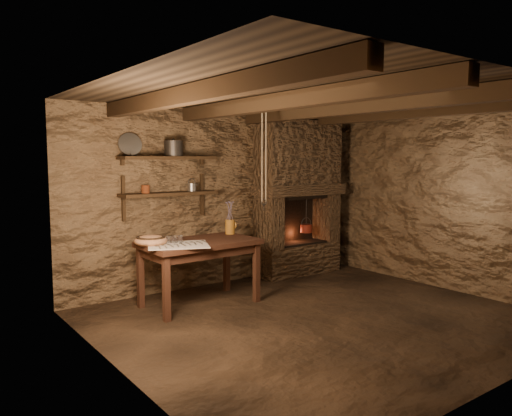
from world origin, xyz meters
TOP-DOWN VIEW (x-y plane):
  - floor at (0.00, 0.00)m, footprint 4.50×4.50m
  - back_wall at (0.00, 2.00)m, footprint 4.50×0.04m
  - front_wall at (0.00, -2.00)m, footprint 4.50×0.04m
  - left_wall at (-2.25, 0.00)m, footprint 0.04×4.00m
  - right_wall at (2.25, 0.00)m, footprint 0.04×4.00m
  - ceiling at (0.00, 0.00)m, footprint 4.50×4.00m
  - beam_far_left at (-1.50, 0.00)m, footprint 0.14×3.95m
  - beam_mid_left at (-0.50, 0.00)m, footprint 0.14×3.95m
  - beam_mid_right at (0.50, 0.00)m, footprint 0.14×3.95m
  - beam_far_right at (1.50, 0.00)m, footprint 0.14×3.95m
  - shelf_lower at (-0.85, 1.84)m, footprint 1.25×0.30m
  - shelf_upper at (-0.85, 1.84)m, footprint 1.25×0.30m
  - hearth at (1.25, 1.77)m, footprint 1.43×0.51m
  - work_table at (-0.77, 1.24)m, footprint 1.37×0.80m
  - linen_cloth at (-1.12, 1.10)m, footprint 0.82×0.76m
  - pewter_cutlery_row at (-1.12, 1.08)m, footprint 0.59×0.42m
  - drinking_glasses at (-1.10, 1.23)m, footprint 0.21×0.06m
  - stoneware_jug at (-0.19, 1.46)m, footprint 0.16×0.16m
  - wooden_bowl at (-1.35, 1.33)m, footprint 0.42×0.42m
  - iron_stockpot at (-0.78, 1.84)m, footprint 0.27×0.27m
  - tin_pan at (-1.31, 1.94)m, footprint 0.30×0.17m
  - small_kettle at (-0.52, 1.84)m, footprint 0.16×0.13m
  - rusty_tin at (-1.17, 1.84)m, footprint 0.12×0.12m
  - red_pot at (1.37, 1.72)m, footprint 0.20×0.20m
  - hanging_ropes at (0.05, 1.05)m, footprint 0.08×0.08m

SIDE VIEW (x-z plane):
  - floor at x=0.00m, z-range 0.00..0.00m
  - work_table at x=-0.77m, z-range 0.03..0.80m
  - red_pot at x=1.37m, z-range 0.42..0.96m
  - linen_cloth at x=-1.12m, z-range 0.77..0.78m
  - pewter_cutlery_row at x=-1.12m, z-range 0.78..0.79m
  - wooden_bowl at x=-1.35m, z-range 0.75..0.89m
  - drinking_glasses at x=-1.10m, z-range 0.78..0.87m
  - stoneware_jug at x=-0.19m, z-range 0.74..1.17m
  - back_wall at x=0.00m, z-range 0.00..2.40m
  - front_wall at x=0.00m, z-range 0.00..2.40m
  - left_wall at x=-2.25m, z-range 0.00..2.40m
  - right_wall at x=2.25m, z-range 0.00..2.40m
  - hearth at x=1.25m, z-range 0.08..2.38m
  - shelf_lower at x=-0.85m, z-range 1.28..1.32m
  - rusty_tin at x=-1.17m, z-range 1.32..1.42m
  - small_kettle at x=-0.52m, z-range 1.29..1.45m
  - shelf_upper at x=-0.85m, z-range 1.73..1.77m
  - hanging_ropes at x=0.05m, z-range 1.20..2.40m
  - iron_stockpot at x=-0.78m, z-range 1.77..1.95m
  - tin_pan at x=-1.31m, z-range 1.77..2.05m
  - beam_far_left at x=-1.50m, z-range 2.23..2.39m
  - beam_mid_left at x=-0.50m, z-range 2.23..2.39m
  - beam_mid_right at x=0.50m, z-range 2.23..2.39m
  - beam_far_right at x=1.50m, z-range 2.23..2.39m
  - ceiling at x=0.00m, z-range 2.38..2.42m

